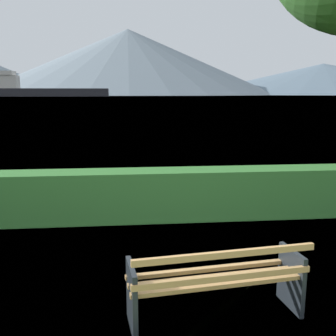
% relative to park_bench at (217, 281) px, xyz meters
% --- Properties ---
extents(ground_plane, '(1400.00, 1400.00, 0.00)m').
position_rel_park_bench_xyz_m(ground_plane, '(-0.01, 0.06, -0.43)').
color(ground_plane, olive).
extents(water_surface, '(620.00, 620.00, 0.00)m').
position_rel_park_bench_xyz_m(water_surface, '(-0.01, 309.34, -0.43)').
color(water_surface, '#6B8EA3').
rests_on(water_surface, ground_plane).
extents(park_bench, '(1.91, 0.80, 0.87)m').
position_rel_park_bench_xyz_m(park_bench, '(0.00, 0.00, 0.00)').
color(park_bench, tan).
rests_on(park_bench, ground_plane).
extents(hedge_row, '(10.52, 0.67, 0.94)m').
position_rel_park_bench_xyz_m(hedge_row, '(-0.01, 3.43, 0.04)').
color(hedge_row, '#387A33').
rests_on(hedge_row, ground_plane).
extents(cargo_ship_large, '(85.03, 12.44, 17.27)m').
position_rel_park_bench_xyz_m(cargo_ship_large, '(-64.04, 282.28, 4.40)').
color(cargo_ship_large, '#232328').
rests_on(cargo_ship_large, water_surface).
extents(distant_hills, '(969.02, 436.34, 84.95)m').
position_rel_park_bench_xyz_m(distant_hills, '(-37.68, 559.13, 37.25)').
color(distant_hills, gray).
rests_on(distant_hills, ground_plane).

